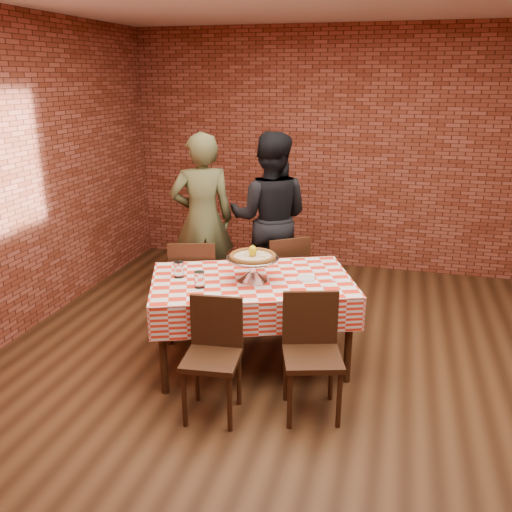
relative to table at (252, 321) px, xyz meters
name	(u,v)px	position (x,y,z in m)	size (l,w,h in m)	color
ground	(304,389)	(0.51, -0.32, -0.38)	(6.00, 6.00, 0.00)	black
back_wall	(352,152)	(0.51, 2.68, 1.08)	(5.50, 5.50, 0.00)	maroon
table	(252,321)	(0.00, 0.00, 0.00)	(1.60, 0.96, 0.75)	#361D0E
tablecloth	(252,294)	(0.00, 0.00, 0.25)	(1.63, 0.99, 0.27)	red
pizza_stand	(253,269)	(0.02, -0.03, 0.48)	(0.43, 0.43, 0.19)	silver
pizza	(253,257)	(0.02, -0.03, 0.58)	(0.38, 0.38, 0.03)	beige
lemon	(253,251)	(0.02, -0.03, 0.63)	(0.07, 0.07, 0.09)	yellow
water_glass_left	(200,280)	(-0.34, -0.29, 0.45)	(0.08, 0.08, 0.13)	white
water_glass_right	(179,270)	(-0.59, -0.12, 0.45)	(0.08, 0.08, 0.13)	white
side_plate	(306,278)	(0.42, 0.10, 0.39)	(0.15, 0.15, 0.01)	white
sweetener_packet_a	(325,285)	(0.60, 0.00, 0.39)	(0.05, 0.04, 0.01)	white
sweetener_packet_b	(335,280)	(0.66, 0.13, 0.39)	(0.05, 0.04, 0.01)	white
condiment_caddy	(254,257)	(-0.07, 0.31, 0.46)	(0.11, 0.09, 0.15)	silver
chair_near_left	(212,362)	(-0.07, -0.81, 0.05)	(0.38, 0.38, 0.86)	#361D0E
chair_near_right	(312,359)	(0.61, -0.61, 0.06)	(0.40, 0.40, 0.88)	#361D0E
chair_far_left	(194,283)	(-0.71, 0.51, 0.08)	(0.43, 0.43, 0.91)	#361D0E
chair_far_right	(282,277)	(0.05, 0.90, 0.07)	(0.41, 0.41, 0.89)	#361D0E
diner_olive	(202,220)	(-0.86, 1.16, 0.53)	(0.66, 0.43, 1.80)	brown
diner_black	(270,218)	(-0.19, 1.40, 0.52)	(0.87, 0.68, 1.80)	black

